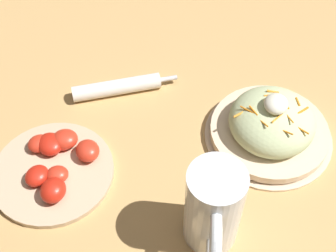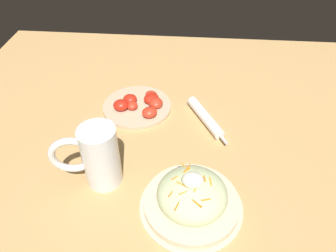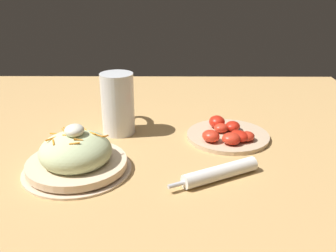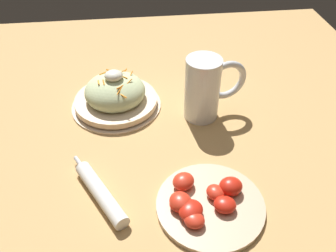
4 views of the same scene
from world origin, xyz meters
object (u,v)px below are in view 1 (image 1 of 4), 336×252
(salad_plate, at_px, (271,126))
(tomato_plate, at_px, (55,165))
(beer_mug, at_px, (213,213))
(napkin_roll, at_px, (118,87))

(salad_plate, distance_m, tomato_plate, 0.39)
(beer_mug, bearing_deg, napkin_roll, -136.22)
(napkin_roll, bearing_deg, beer_mug, 43.78)
(tomato_plate, bearing_deg, beer_mug, 80.27)
(salad_plate, distance_m, beer_mug, 0.23)
(beer_mug, xyz_separation_m, napkin_roll, (-0.25, -0.24, -0.06))
(salad_plate, relative_size, beer_mug, 1.45)
(napkin_roll, bearing_deg, tomato_plate, -12.48)
(salad_plate, height_order, tomato_plate, salad_plate)
(beer_mug, height_order, napkin_roll, beer_mug)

